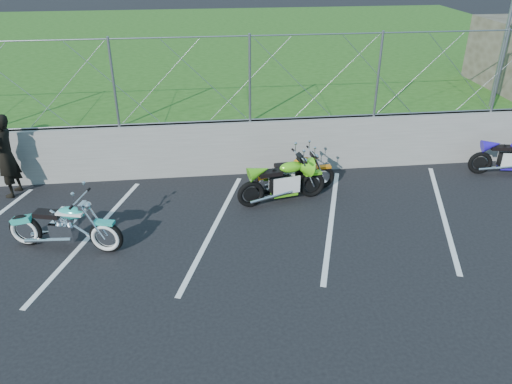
{
  "coord_description": "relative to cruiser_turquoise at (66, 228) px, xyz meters",
  "views": [
    {
      "loc": [
        -0.2,
        -7.58,
        5.22
      ],
      "look_at": [
        0.87,
        1.3,
        0.57
      ],
      "focal_mm": 35.0,
      "sensor_mm": 36.0,
      "label": 1
    }
  ],
  "objects": [
    {
      "name": "sign_pole",
      "position": [
        9.92,
        3.34,
        2.36
      ],
      "size": [
        0.08,
        0.08,
        3.0
      ],
      "primitive_type": "cylinder",
      "color": "gray",
      "rests_on": "grass_field"
    },
    {
      "name": "retaining_wall",
      "position": [
        2.72,
        2.94,
        0.21
      ],
      "size": [
        30.0,
        0.22,
        1.3
      ],
      "primitive_type": "cube",
      "color": "slate",
      "rests_on": "ground"
    },
    {
      "name": "chain_link_fence",
      "position": [
        2.72,
        2.94,
        1.86
      ],
      "size": [
        28.0,
        0.03,
        2.0
      ],
      "color": "gray",
      "rests_on": "retaining_wall"
    },
    {
      "name": "person_standing",
      "position": [
        -1.69,
        2.4,
        0.49
      ],
      "size": [
        0.57,
        0.75,
        1.87
      ],
      "primitive_type": "imported",
      "rotation": [
        0.0,
        0.0,
        -1.76
      ],
      "color": "black",
      "rests_on": "ground"
    },
    {
      "name": "sportbike_green",
      "position": [
        4.26,
        1.33,
        0.01
      ],
      "size": [
        2.0,
        0.71,
        1.05
      ],
      "rotation": [
        0.0,
        0.0,
        0.21
      ],
      "color": "black",
      "rests_on": "ground"
    },
    {
      "name": "sportbike_blue",
      "position": [
        9.92,
        2.04,
        -0.01
      ],
      "size": [
        1.9,
        0.68,
        0.99
      ],
      "rotation": [
        0.0,
        0.0,
        -0.18
      ],
      "color": "black",
      "rests_on": "ground"
    },
    {
      "name": "naked_orange",
      "position": [
        4.63,
        1.81,
        -0.04
      ],
      "size": [
        1.88,
        0.64,
        0.94
      ],
      "rotation": [
        0.0,
        0.0,
        0.1
      ],
      "color": "black",
      "rests_on": "ground"
    },
    {
      "name": "ground",
      "position": [
        2.72,
        -0.56,
        -0.44
      ],
      "size": [
        90.0,
        90.0,
        0.0
      ],
      "primitive_type": "plane",
      "color": "black",
      "rests_on": "ground"
    },
    {
      "name": "parking_lines",
      "position": [
        3.92,
        0.44,
        -0.44
      ],
      "size": [
        18.29,
        4.31,
        0.01
      ],
      "color": "silver",
      "rests_on": "ground"
    },
    {
      "name": "cruiser_turquoise",
      "position": [
        0.0,
        0.0,
        0.0
      ],
      "size": [
        2.17,
        0.8,
        1.1
      ],
      "rotation": [
        0.0,
        0.0,
        -0.27
      ],
      "color": "black",
      "rests_on": "ground"
    },
    {
      "name": "grass_field",
      "position": [
        2.72,
        12.94,
        0.21
      ],
      "size": [
        30.0,
        20.0,
        1.3
      ],
      "primitive_type": "cube",
      "color": "#234F15",
      "rests_on": "ground"
    }
  ]
}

